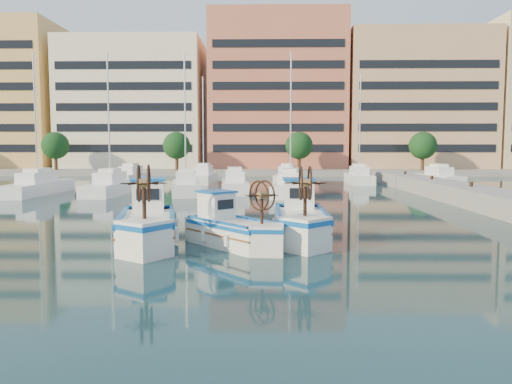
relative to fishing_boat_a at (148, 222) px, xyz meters
name	(u,v)px	position (x,y,z in m)	size (l,w,h in m)	color
ground	(287,242)	(5.54, 0.40, -0.89)	(300.00, 300.00, 0.00)	#1B4047
waterfront	(326,105)	(14.77, 65.44, 10.21)	(180.00, 40.00, 25.60)	gray
yacht_marina	(229,183)	(1.15, 27.77, -0.36)	(39.73, 23.56, 11.50)	white
fishing_boat_a	(148,222)	(0.00, 0.00, 0.00)	(2.98, 5.30, 3.21)	white
fishing_boat_b	(231,227)	(3.34, -0.36, -0.16)	(3.95, 4.17, 2.64)	white
fishing_boat_c	(301,219)	(6.12, 1.13, -0.02)	(2.07, 5.03, 3.13)	white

